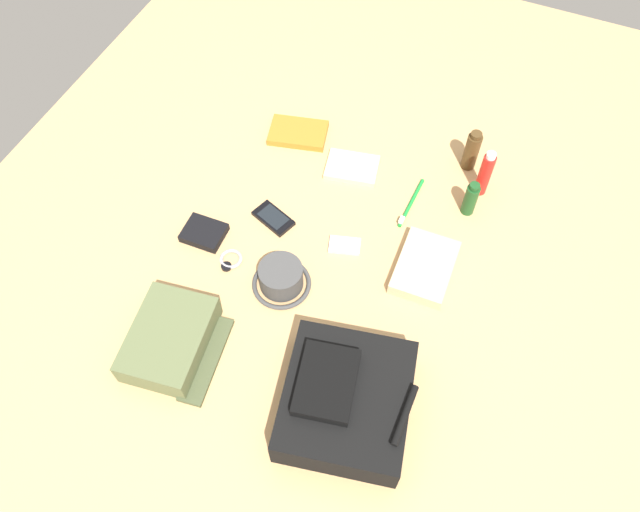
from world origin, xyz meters
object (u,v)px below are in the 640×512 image
at_px(shampoo_bottle, 471,199).
at_px(cell_phone, 273,218).
at_px(folded_towel, 425,267).
at_px(cologne_bottle, 472,151).
at_px(sunscreen_spray, 485,174).
at_px(notepad, 352,167).
at_px(wallet, 204,233).
at_px(paperback_novel, 298,133).
at_px(toiletry_pouch, 171,340).
at_px(media_player, 344,245).
at_px(toothbrush, 410,205).
at_px(bucket_hat, 281,278).
at_px(wristwatch, 230,260).
at_px(backpack, 345,400).

bearing_deg(shampoo_bottle, cell_phone, -63.30).
bearing_deg(folded_towel, cologne_bottle, 179.64).
distance_m(sunscreen_spray, notepad, 0.38).
relative_size(cologne_bottle, wallet, 1.22).
bearing_deg(paperback_novel, cologne_bottle, 100.05).
height_order(shampoo_bottle, cell_phone, shampoo_bottle).
height_order(toiletry_pouch, folded_towel, toiletry_pouch).
distance_m(media_player, notepad, 0.27).
bearing_deg(toothbrush, wallet, -56.65).
xyz_separation_m(toothbrush, folded_towel, (0.19, 0.10, 0.01)).
distance_m(bucket_hat, cologne_bottle, 0.67).
height_order(media_player, notepad, notepad).
bearing_deg(cologne_bottle, toothbrush, -26.75).
bearing_deg(cell_phone, wristwatch, -15.12).
xyz_separation_m(backpack, shampoo_bottle, (-0.66, 0.10, -0.00)).
distance_m(toothbrush, folded_towel, 0.21).
xyz_separation_m(backpack, toothbrush, (-0.61, -0.05, -0.05)).
relative_size(sunscreen_spray, paperback_novel, 0.81).
xyz_separation_m(shampoo_bottle, wristwatch, (0.41, -0.53, -0.05)).
bearing_deg(backpack, cologne_bottle, 176.25).
xyz_separation_m(toiletry_pouch, wallet, (-0.32, -0.09, -0.02)).
bearing_deg(cologne_bottle, paperback_novel, -79.95).
distance_m(wallet, notepad, 0.47).
bearing_deg(toiletry_pouch, wristwatch, 177.51).
height_order(sunscreen_spray, cell_phone, sunscreen_spray).
distance_m(sunscreen_spray, folded_towel, 0.33).
bearing_deg(wristwatch, cologne_bottle, 139.82).
height_order(cell_phone, folded_towel, folded_towel).
relative_size(cell_phone, folded_towel, 0.64).
distance_m(backpack, shampoo_bottle, 0.67).
distance_m(bucket_hat, media_player, 0.21).
bearing_deg(folded_towel, bucket_hat, -60.09).
bearing_deg(wristwatch, sunscreen_spray, 132.36).
distance_m(paperback_novel, wallet, 0.45).
bearing_deg(media_player, backpack, 22.24).
distance_m(toothbrush, notepad, 0.21).
distance_m(paperback_novel, toothbrush, 0.42).
relative_size(cologne_bottle, media_player, 1.41).
distance_m(sunscreen_spray, wristwatch, 0.74).
relative_size(backpack, toiletry_pouch, 1.35).
xyz_separation_m(sunscreen_spray, media_player, (0.33, -0.28, -0.07)).
relative_size(sunscreen_spray, toothbrush, 0.87).
distance_m(backpack, notepad, 0.72).
distance_m(backpack, toothbrush, 0.62).
xyz_separation_m(cell_phone, folded_towel, (-0.01, 0.44, 0.01)).
relative_size(toiletry_pouch, media_player, 2.77).
bearing_deg(sunscreen_spray, media_player, -40.51).
relative_size(cell_phone, toothbrush, 0.70).
bearing_deg(cell_phone, notepad, 152.74).
relative_size(media_player, folded_towel, 0.48).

